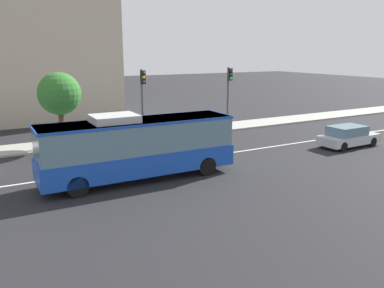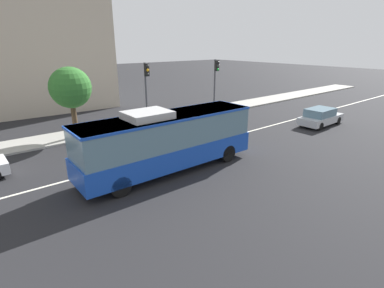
% 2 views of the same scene
% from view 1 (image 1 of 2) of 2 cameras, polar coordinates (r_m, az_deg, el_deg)
% --- Properties ---
extents(ground_plane, '(160.00, 160.00, 0.00)m').
position_cam_1_polar(ground_plane, '(22.91, -7.20, -3.19)').
color(ground_plane, black).
extents(sidewalk_kerb, '(80.00, 3.04, 0.14)m').
position_cam_1_polar(sidewalk_kerb, '(29.70, -12.56, 0.56)').
color(sidewalk_kerb, '#9E9B93').
rests_on(sidewalk_kerb, ground_plane).
extents(lane_centre_line, '(76.00, 0.16, 0.01)m').
position_cam_1_polar(lane_centre_line, '(22.91, -7.20, -3.18)').
color(lane_centre_line, silver).
rests_on(lane_centre_line, ground_plane).
extents(transit_bus, '(10.02, 2.58, 3.46)m').
position_cam_1_polar(transit_bus, '(20.17, -7.82, -0.17)').
color(transit_bus, '#1947B7').
rests_on(transit_bus, ground_plane).
extents(sedan_silver, '(4.52, 1.86, 1.46)m').
position_cam_1_polar(sedan_silver, '(29.25, 21.71, 1.05)').
color(sedan_silver, '#B7BABF').
rests_on(sedan_silver, ground_plane).
extents(traffic_light_near_corner, '(0.34, 0.62, 5.20)m').
position_cam_1_polar(traffic_light_near_corner, '(32.22, 5.38, 8.11)').
color(traffic_light_near_corner, '#47474C').
rests_on(traffic_light_near_corner, ground_plane).
extents(traffic_light_mid_block, '(0.33, 0.62, 5.20)m').
position_cam_1_polar(traffic_light_mid_block, '(28.79, -7.16, 7.44)').
color(traffic_light_mid_block, '#47474C').
rests_on(traffic_light_mid_block, ground_plane).
extents(street_tree_kerbside_left, '(2.86, 2.86, 5.14)m').
position_cam_1_polar(street_tree_kerbside_left, '(27.83, -18.68, 6.87)').
color(street_tree_kerbside_left, '#4C3823').
rests_on(street_tree_kerbside_left, ground_plane).
extents(office_block_background, '(20.56, 16.98, 13.60)m').
position_cam_1_polar(office_block_background, '(44.31, -25.97, 12.47)').
color(office_block_background, '#B7A893').
rests_on(office_block_background, ground_plane).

